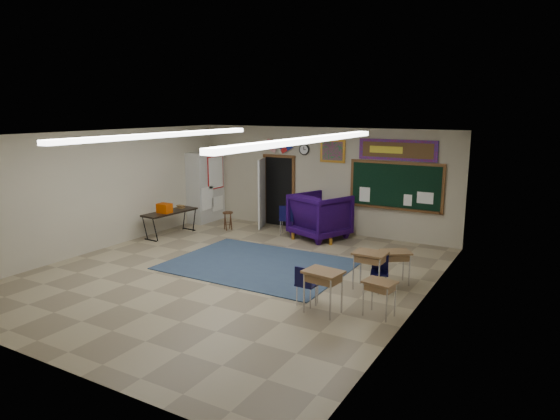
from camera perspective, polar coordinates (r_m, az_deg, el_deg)
The scene contains 25 objects.
floor at distance 11.00m, azimuth -5.57°, elevation -7.22°, with size 9.00×9.00×0.00m, color gray.
back_wall at distance 14.45m, azimuth 4.75°, elevation 3.45°, with size 8.00×0.04×3.00m, color #ADA48C.
front_wall at distance 7.55m, azimuth -26.17°, elevation -5.30°, with size 8.00×0.04×3.00m, color #ADA48C.
left_wall at distance 13.32m, azimuth -19.85°, elevation 2.11°, with size 0.04×9.00×3.00m, color #ADA48C.
right_wall at distance 8.93m, azimuth 15.61°, elevation -2.03°, with size 0.04×9.00×3.00m, color #ADA48C.
ceiling at distance 10.43m, azimuth -5.90°, elevation 8.58°, with size 8.00×9.00×0.04m, color silver.
area_rug at distance 11.52m, azimuth -2.43°, elevation -6.25°, with size 4.00×3.00×0.02m, color #2E4257.
fluorescent_strips at distance 10.43m, azimuth -5.89°, elevation 8.25°, with size 3.86×6.00×0.10m, color white, non-canonical shape.
doorway at distance 15.09m, azimuth -0.68°, elevation 2.14°, with size 1.10×0.89×2.16m.
chalkboard at distance 13.64m, azimuth 13.07°, elevation 2.55°, with size 2.55×0.14×1.30m.
bulletin_board at distance 13.52m, azimuth 13.26°, elevation 6.68°, with size 2.10×0.05×0.55m.
framed_art_print at distance 14.18m, azimuth 6.04°, elevation 6.73°, with size 0.75×0.05×0.65m.
wall_clock at distance 14.57m, azimuth 2.78°, elevation 6.91°, with size 0.32×0.05×0.32m.
wall_flags at distance 14.94m, azimuth -0.18°, elevation 7.54°, with size 1.16×0.06×0.70m, color red, non-canonical shape.
storage_cabinet at distance 15.92m, azimuth -8.48°, elevation 2.66°, with size 0.59×1.25×2.20m.
wingback_armchair at distance 13.78m, azimuth 4.63°, elevation -0.65°, with size 1.33×1.37×1.25m, color #190538.
student_chair_reading at distance 14.07m, azimuth 0.83°, elevation -1.13°, with size 0.44×0.44×0.87m, color black, non-canonical shape.
student_chair_desk_a at distance 9.19m, azimuth 3.15°, elevation -8.56°, with size 0.37×0.37×0.75m, color black, non-canonical shape.
student_chair_desk_b at distance 10.02m, azimuth 11.31°, elevation -7.15°, with size 0.36×0.36×0.72m, color black, non-canonical shape.
student_desk_front_left at distance 10.07m, azimuth 10.22°, elevation -6.60°, with size 0.64×0.49×0.76m.
student_desk_front_right at distance 10.48m, azimuth 13.02°, elevation -6.21°, with size 0.72×0.69×0.69m.
student_desk_back_left at distance 8.83m, azimuth 4.93°, elevation -9.04°, with size 0.70×0.56×0.77m.
student_desk_back_right at distance 8.86m, azimuth 11.28°, elevation -9.68°, with size 0.58×0.47×0.64m.
folding_table at distance 14.39m, azimuth -12.44°, elevation -1.37°, with size 0.68×1.70×0.95m.
wooden_stool at distance 14.78m, azimuth -5.97°, elevation -1.21°, with size 0.30×0.30×0.53m.
Camera 1 is at (6.11, -8.44, 3.54)m, focal length 32.00 mm.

